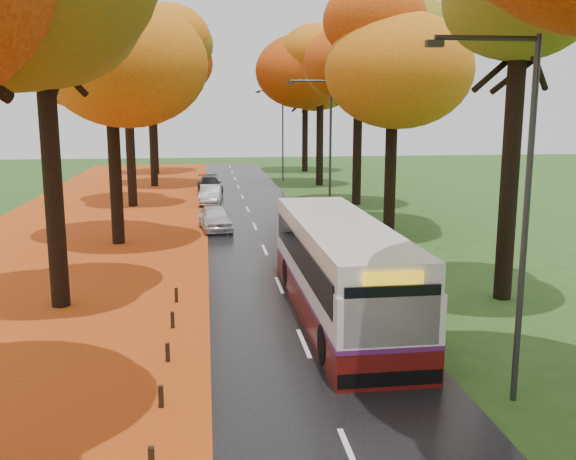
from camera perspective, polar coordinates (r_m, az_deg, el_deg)
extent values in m
cube|color=black|center=(30.62, -2.26, -1.40)|extent=(6.50, 90.00, 0.04)
cube|color=silver|center=(30.61, -2.26, -1.36)|extent=(0.12, 90.00, 0.01)
cube|color=maroon|center=(31.17, -18.98, -1.79)|extent=(12.00, 90.00, 0.02)
cube|color=#D65215|center=(30.50, -7.98, -1.50)|extent=(0.90, 90.00, 0.01)
cylinder|color=black|center=(21.95, -20.26, 5.10)|extent=(0.60, 0.60, 9.15)
cylinder|color=black|center=(31.70, -15.15, 5.93)|extent=(0.60, 0.60, 8.00)
ellipsoid|color=orange|center=(31.69, -15.61, 14.97)|extent=(9.20, 9.20, 7.18)
cylinder|color=black|center=(43.64, -13.85, 7.63)|extent=(0.60, 0.60, 8.58)
ellipsoid|color=orange|center=(43.69, -14.18, 14.66)|extent=(8.00, 8.00, 6.24)
cylinder|color=black|center=(54.51, -11.95, 8.61)|extent=(0.60, 0.60, 9.15)
ellipsoid|color=orange|center=(54.60, -12.19, 14.61)|extent=(9.20, 9.20, 7.18)
cylinder|color=black|center=(64.54, -11.76, 8.42)|extent=(0.60, 0.60, 8.00)
ellipsoid|color=orange|center=(64.54, -11.94, 12.86)|extent=(8.00, 8.00, 6.24)
cylinder|color=black|center=(22.75, 19.17, 5.43)|extent=(0.60, 0.60, 9.22)
cylinder|color=black|center=(33.76, 9.13, 6.62)|extent=(0.60, 0.60, 8.19)
ellipsoid|color=#E05810|center=(33.77, 9.40, 15.31)|extent=(9.20, 9.20, 7.18)
cylinder|color=black|center=(43.54, 6.19, 7.96)|extent=(0.60, 0.60, 8.70)
ellipsoid|color=#E05810|center=(43.61, 6.34, 15.12)|extent=(8.20, 8.20, 6.40)
cylinder|color=black|center=(54.17, 2.85, 8.85)|extent=(0.60, 0.60, 9.22)
ellipsoid|color=#E05810|center=(54.28, 2.91, 14.93)|extent=(9.20, 9.20, 7.18)
cylinder|color=black|center=(66.12, 1.52, 8.78)|extent=(0.60, 0.60, 8.19)
ellipsoid|color=#E05810|center=(66.13, 1.54, 13.22)|extent=(8.20, 8.20, 6.40)
cube|color=black|center=(12.54, -12.04, -19.40)|extent=(0.11, 0.11, 0.52)
cube|color=black|center=(14.84, -11.22, -14.35)|extent=(0.11, 0.11, 0.52)
cube|color=black|center=(17.23, -10.65, -10.67)|extent=(0.11, 0.11, 0.52)
cube|color=black|center=(19.66, -10.22, -7.90)|extent=(0.11, 0.11, 0.52)
cube|color=black|center=(22.14, -9.90, -5.74)|extent=(0.11, 0.11, 0.52)
cylinder|color=#333538|center=(14.71, 20.34, 0.28)|extent=(0.14, 0.14, 8.00)
cylinder|color=#333538|center=(14.08, 17.30, 15.98)|extent=(2.20, 0.11, 0.11)
cube|color=#333538|center=(13.66, 12.90, 15.85)|extent=(0.35, 0.18, 0.14)
cylinder|color=#333538|center=(35.55, 3.78, 6.78)|extent=(0.14, 0.14, 8.00)
cylinder|color=#333538|center=(35.29, 2.06, 13.11)|extent=(2.20, 0.11, 0.11)
cube|color=#333538|center=(35.13, 0.24, 12.93)|extent=(0.35, 0.18, 0.14)
cylinder|color=#333538|center=(57.26, -0.47, 8.36)|extent=(0.14, 0.14, 8.00)
cylinder|color=#333538|center=(57.10, -1.59, 12.26)|extent=(2.20, 0.11, 0.11)
cube|color=#333538|center=(57.00, -2.72, 12.14)|extent=(0.35, 0.18, 0.14)
cube|color=#530E0D|center=(20.52, 4.54, -6.24)|extent=(2.67, 11.34, 0.93)
cube|color=white|center=(20.22, 4.59, -3.17)|extent=(2.67, 11.34, 1.34)
cube|color=white|center=(19.99, 4.63, -0.31)|extent=(2.62, 11.11, 0.72)
cube|color=#581B5F|center=(20.37, 4.56, -4.86)|extent=(2.69, 11.36, 0.12)
cube|color=black|center=(20.12, 4.60, -2.03)|extent=(2.69, 10.44, 0.87)
cube|color=black|center=(14.93, 9.24, -7.59)|extent=(2.26, 0.08, 1.44)
cube|color=yellow|center=(14.67, 9.35, -4.27)|extent=(1.42, 0.07, 0.29)
cube|color=black|center=(15.49, 9.04, -12.88)|extent=(2.52, 0.14, 0.36)
cylinder|color=black|center=(16.71, 3.41, -10.10)|extent=(0.30, 1.03, 1.03)
cylinder|color=black|center=(17.29, 11.12, -9.56)|extent=(0.30, 1.03, 1.03)
cylinder|color=black|center=(23.53, 0.00, -3.83)|extent=(0.30, 1.03, 1.03)
cylinder|color=black|center=(23.94, 5.55, -3.62)|extent=(0.30, 1.03, 1.03)
imported|color=silver|center=(34.50, -6.50, 1.07)|extent=(2.00, 3.98, 1.30)
imported|color=#96999D|center=(43.84, -6.91, 3.14)|extent=(1.60, 3.95, 1.28)
imported|color=black|center=(49.57, -6.97, 4.02)|extent=(2.04, 4.41, 1.25)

